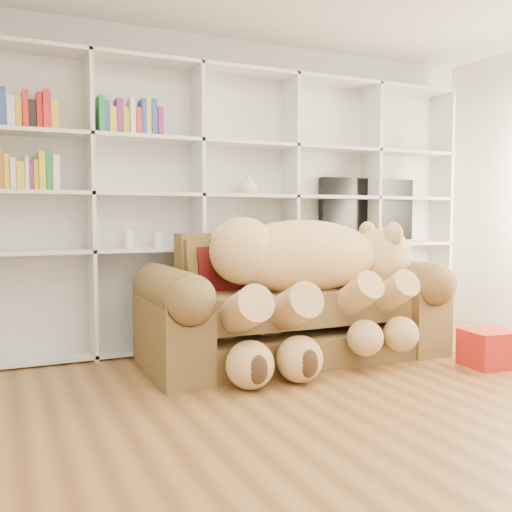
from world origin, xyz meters
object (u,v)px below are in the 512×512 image
teddy_bear (310,271)px  tv (367,211)px  gift_box (488,348)px  sofa (292,311)px

teddy_bear → tv: tv is taller
gift_box → sofa: bearing=144.7°
gift_box → tv: bearing=90.1°
teddy_bear → tv: 1.54m
sofa → tv: bearing=30.4°
teddy_bear → tv: (1.16, 0.90, 0.47)m
sofa → tv: size_ratio=2.21×
tv → teddy_bear: bearing=-142.0°
sofa → teddy_bear: bearing=-76.8°
teddy_bear → sofa: bearing=99.0°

